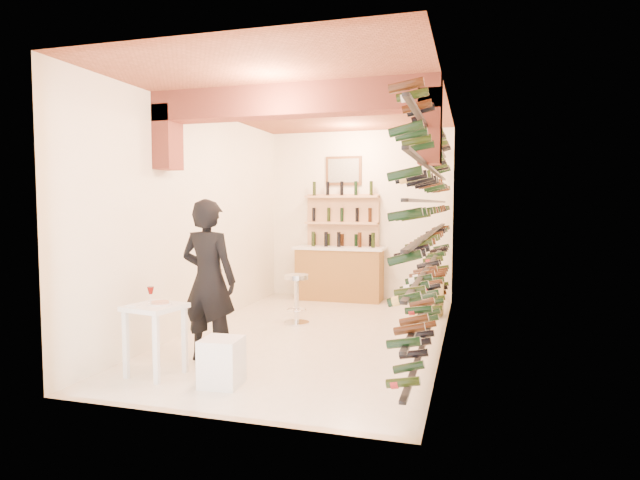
{
  "coord_description": "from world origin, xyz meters",
  "views": [
    {
      "loc": [
        2.09,
        -6.92,
        1.83
      ],
      "look_at": [
        0.0,
        0.3,
        1.3
      ],
      "focal_mm": 29.56,
      "sensor_mm": 36.0,
      "label": 1
    }
  ],
  "objects_px": {
    "wine_rack": "(427,225)",
    "chrome_barstool": "(296,295)",
    "back_counter": "(339,272)",
    "white_stool": "(222,362)",
    "crate_lower": "(427,306)",
    "person": "(209,280)",
    "tasting_table": "(155,317)"
  },
  "relations": [
    {
      "from": "wine_rack",
      "to": "crate_lower",
      "type": "height_order",
      "value": "wine_rack"
    },
    {
      "from": "tasting_table",
      "to": "chrome_barstool",
      "type": "xyz_separation_m",
      "value": [
        0.67,
        2.68,
        -0.18
      ]
    },
    {
      "from": "person",
      "to": "chrome_barstool",
      "type": "relative_size",
      "value": 2.49
    },
    {
      "from": "white_stool",
      "to": "person",
      "type": "height_order",
      "value": "person"
    },
    {
      "from": "back_counter",
      "to": "tasting_table",
      "type": "relative_size",
      "value": 1.85
    },
    {
      "from": "person",
      "to": "back_counter",
      "type": "bearing_deg",
      "value": -92.65
    },
    {
      "from": "tasting_table",
      "to": "chrome_barstool",
      "type": "distance_m",
      "value": 2.77
    },
    {
      "from": "wine_rack",
      "to": "chrome_barstool",
      "type": "relative_size",
      "value": 7.56
    },
    {
      "from": "white_stool",
      "to": "chrome_barstool",
      "type": "height_order",
      "value": "chrome_barstool"
    },
    {
      "from": "chrome_barstool",
      "to": "crate_lower",
      "type": "distance_m",
      "value": 2.22
    },
    {
      "from": "back_counter",
      "to": "white_stool",
      "type": "distance_m",
      "value": 4.89
    },
    {
      "from": "chrome_barstool",
      "to": "tasting_table",
      "type": "bearing_deg",
      "value": -104.0
    },
    {
      "from": "back_counter",
      "to": "person",
      "type": "xyz_separation_m",
      "value": [
        -0.52,
        -4.14,
        0.4
      ]
    },
    {
      "from": "crate_lower",
      "to": "tasting_table",
      "type": "bearing_deg",
      "value": -122.86
    },
    {
      "from": "tasting_table",
      "to": "person",
      "type": "distance_m",
      "value": 0.77
    },
    {
      "from": "tasting_table",
      "to": "white_stool",
      "type": "distance_m",
      "value": 0.91
    },
    {
      "from": "wine_rack",
      "to": "person",
      "type": "height_order",
      "value": "wine_rack"
    },
    {
      "from": "back_counter",
      "to": "white_stool",
      "type": "height_order",
      "value": "back_counter"
    },
    {
      "from": "white_stool",
      "to": "crate_lower",
      "type": "height_order",
      "value": "white_stool"
    },
    {
      "from": "person",
      "to": "crate_lower",
      "type": "distance_m",
      "value": 4.01
    },
    {
      "from": "back_counter",
      "to": "tasting_table",
      "type": "height_order",
      "value": "back_counter"
    },
    {
      "from": "white_stool",
      "to": "person",
      "type": "bearing_deg",
      "value": 125.73
    },
    {
      "from": "white_stool",
      "to": "chrome_barstool",
      "type": "bearing_deg",
      "value": 93.08
    },
    {
      "from": "wine_rack",
      "to": "person",
      "type": "relative_size",
      "value": 3.04
    },
    {
      "from": "back_counter",
      "to": "person",
      "type": "relative_size",
      "value": 0.91
    },
    {
      "from": "tasting_table",
      "to": "crate_lower",
      "type": "relative_size",
      "value": 1.96
    },
    {
      "from": "tasting_table",
      "to": "person",
      "type": "xyz_separation_m",
      "value": [
        0.29,
        0.64,
        0.32
      ]
    },
    {
      "from": "person",
      "to": "crate_lower",
      "type": "bearing_deg",
      "value": -119.89
    },
    {
      "from": "tasting_table",
      "to": "chrome_barstool",
      "type": "height_order",
      "value": "tasting_table"
    },
    {
      "from": "chrome_barstool",
      "to": "crate_lower",
      "type": "relative_size",
      "value": 1.6
    },
    {
      "from": "wine_rack",
      "to": "chrome_barstool",
      "type": "height_order",
      "value": "wine_rack"
    },
    {
      "from": "wine_rack",
      "to": "chrome_barstool",
      "type": "distance_m",
      "value": 2.33
    }
  ]
}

